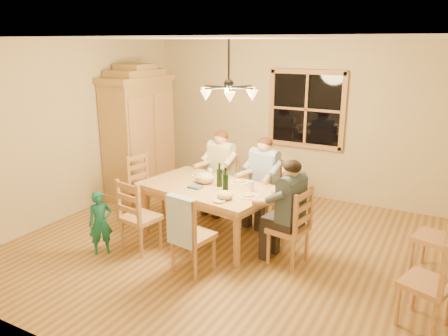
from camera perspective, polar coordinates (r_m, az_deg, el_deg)
The scene contains 31 objects.
floor at distance 5.99m, azimuth 0.56°, elevation -10.24°, with size 5.50×5.50×0.00m, color brown.
ceiling at distance 5.36m, azimuth 0.64°, elevation 16.57°, with size 5.50×5.00×0.02m, color white.
wall_back at distance 7.77m, azimuth 9.30°, elevation 6.25°, with size 5.50×0.02×2.70m, color beige.
wall_left at distance 7.20m, azimuth -19.21°, elevation 4.77°, with size 0.02×5.00×2.70m, color beige.
window at distance 7.65m, azimuth 10.70°, elevation 7.54°, with size 1.30×0.06×1.30m.
chandelier at distance 5.39m, azimuth 0.62°, elevation 9.94°, with size 0.77×0.68×0.71m.
armoire at distance 7.88m, azimuth -10.99°, elevation 4.13°, with size 0.66×1.40×2.30m.
dining_table at distance 6.04m, azimuth -2.00°, elevation -3.21°, with size 1.96×1.37×0.76m.
chair_far_left at distance 7.06m, azimuth -0.43°, elevation -3.36°, with size 0.50×0.48×0.99m.
chair_far_right at distance 6.63m, azimuth 5.11°, elevation -4.76°, with size 0.50×0.48×0.99m.
chair_near_left at distance 5.89m, azimuth -10.76°, elevation -7.74°, with size 0.50×0.48×0.99m.
chair_near_right at distance 5.31m, azimuth -4.05°, elevation -10.28°, with size 0.50×0.48×0.99m.
chair_end_left at distance 6.98m, azimuth -10.02°, elevation -3.84°, with size 0.48×0.50×0.99m.
chair_end_right at distance 5.53m, azimuth 8.33°, elevation -9.30°, with size 0.48×0.50×0.99m.
adult_woman at distance 6.90m, azimuth -0.44°, elevation 0.85°, with size 0.44×0.47×0.87m.
adult_plaid_man at distance 6.45m, azimuth 5.23°, elevation -0.30°, with size 0.44×0.47×0.87m.
adult_slate_man at distance 5.32m, azimuth 8.57°, elevation -4.06°, with size 0.47×0.44×0.87m.
towel at distance 5.01m, azimuth -5.58°, elevation -6.96°, with size 0.38×0.10×0.58m, color #AEC6EC.
wine_bottle_a at distance 5.92m, azimuth -0.60°, elevation -0.91°, with size 0.08×0.08×0.33m, color black.
wine_bottle_b at distance 5.70m, azimuth 0.19°, elevation -1.58°, with size 0.08×0.08×0.33m, color black.
plate_woman at distance 6.46m, azimuth -3.19°, elevation -0.89°, with size 0.26×0.26×0.02m, color white.
plate_plaid at distance 6.11m, azimuth 1.98°, elevation -1.88°, with size 0.26×0.26×0.02m, color white.
plate_slate at distance 5.58m, azimuth 3.13°, elevation -3.68°, with size 0.26×0.26×0.02m, color white.
wine_glass_a at distance 6.31m, azimuth -1.85°, elevation -0.72°, with size 0.06×0.06×0.14m, color silver.
wine_glass_b at distance 5.77m, azimuth 3.57°, elevation -2.39°, with size 0.06×0.06×0.14m, color silver.
cap at distance 5.47m, azimuth 0.09°, elevation -3.56°, with size 0.20×0.20×0.11m, color #CAB886.
napkin at distance 5.91m, azimuth -3.78°, elevation -2.48°, with size 0.18×0.14×0.03m, color #44617E.
cloth_bundle at distance 6.08m, azimuth -2.56°, elevation -1.31°, with size 0.28×0.22×0.15m, color #C3AB8D.
child at distance 5.88m, azimuth -15.83°, elevation -6.91°, with size 0.31×0.20×0.84m, color #19726D.
chair_spare_front at distance 4.77m, azimuth 24.73°, elevation -15.15°, with size 0.54×0.55×0.99m.
chair_spare_back at distance 5.78m, azimuth 25.64°, elevation -9.64°, with size 0.52×0.54×0.99m.
Camera 1 is at (2.50, -4.74, 2.67)m, focal length 35.00 mm.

